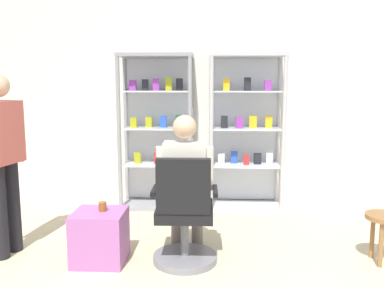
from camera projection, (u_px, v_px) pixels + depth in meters
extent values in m
cube|color=silver|center=(202.00, 99.00, 5.27)|extent=(6.00, 0.10, 2.70)
cylinder|color=gray|center=(119.00, 134.00, 4.88)|extent=(0.05, 0.05, 1.90)
cylinder|color=gray|center=(190.00, 134.00, 4.84)|extent=(0.05, 0.05, 1.90)
cylinder|color=gray|center=(126.00, 130.00, 5.28)|extent=(0.05, 0.05, 1.90)
cylinder|color=gray|center=(192.00, 130.00, 5.24)|extent=(0.05, 0.05, 1.90)
cube|color=gray|center=(156.00, 55.00, 4.92)|extent=(0.90, 0.45, 0.04)
cube|color=gray|center=(158.00, 205.00, 5.20)|extent=(0.90, 0.45, 0.04)
cube|color=silver|center=(159.00, 130.00, 5.27)|extent=(0.84, 0.02, 1.80)
cube|color=silver|center=(157.00, 164.00, 5.12)|extent=(0.82, 0.39, 0.02)
cube|color=#999919|center=(138.00, 158.00, 5.10)|extent=(0.09, 0.04, 0.13)
cube|color=red|center=(157.00, 158.00, 5.07)|extent=(0.08, 0.05, 0.15)
cube|color=#268C4C|center=(177.00, 158.00, 5.05)|extent=(0.07, 0.04, 0.15)
cube|color=silver|center=(157.00, 128.00, 5.05)|extent=(0.82, 0.39, 0.02)
cube|color=#999919|center=(134.00, 123.00, 5.01)|extent=(0.08, 0.04, 0.12)
cube|color=#999919|center=(149.00, 122.00, 5.06)|extent=(0.08, 0.05, 0.13)
cube|color=#264CB2|center=(163.00, 122.00, 5.03)|extent=(0.09, 0.04, 0.14)
cube|color=#268C4C|center=(179.00, 121.00, 5.06)|extent=(0.08, 0.04, 0.15)
cube|color=silver|center=(156.00, 91.00, 4.99)|extent=(0.82, 0.39, 0.02)
cube|color=purple|center=(133.00, 85.00, 5.01)|extent=(0.09, 0.05, 0.13)
cube|color=black|center=(145.00, 85.00, 5.02)|extent=(0.07, 0.05, 0.14)
cube|color=purple|center=(156.00, 84.00, 4.97)|extent=(0.08, 0.05, 0.15)
cube|color=#999919|center=(169.00, 84.00, 4.99)|extent=(0.08, 0.06, 0.16)
cube|color=black|center=(179.00, 84.00, 5.00)|extent=(0.09, 0.05, 0.15)
cylinder|color=#B7B7BC|center=(211.00, 134.00, 4.83)|extent=(0.05, 0.05, 1.90)
cylinder|color=#B7B7BC|center=(284.00, 135.00, 4.79)|extent=(0.05, 0.05, 1.90)
cylinder|color=#B7B7BC|center=(211.00, 130.00, 5.22)|extent=(0.05, 0.05, 1.90)
cylinder|color=#B7B7BC|center=(278.00, 131.00, 5.18)|extent=(0.05, 0.05, 1.90)
cube|color=#B7B7BC|center=(247.00, 55.00, 4.87)|extent=(0.90, 0.45, 0.04)
cube|color=#B7B7BC|center=(244.00, 206.00, 5.15)|extent=(0.90, 0.45, 0.04)
cube|color=silver|center=(245.00, 130.00, 5.22)|extent=(0.84, 0.02, 1.80)
cube|color=silver|center=(245.00, 165.00, 5.07)|extent=(0.82, 0.39, 0.02)
cube|color=silver|center=(221.00, 158.00, 5.10)|extent=(0.08, 0.05, 0.13)
cube|color=#264CB2|center=(234.00, 157.00, 5.10)|extent=(0.09, 0.04, 0.15)
cube|color=red|center=(246.00, 160.00, 5.01)|extent=(0.07, 0.04, 0.12)
cube|color=black|center=(257.00, 159.00, 5.05)|extent=(0.09, 0.05, 0.14)
cube|color=silver|center=(269.00, 159.00, 5.02)|extent=(0.08, 0.03, 0.14)
cube|color=silver|center=(246.00, 128.00, 5.00)|extent=(0.82, 0.39, 0.02)
cube|color=black|center=(224.00, 122.00, 4.97)|extent=(0.08, 0.05, 0.15)
cube|color=purple|center=(239.00, 123.00, 4.94)|extent=(0.09, 0.06, 0.14)
cube|color=gold|center=(253.00, 122.00, 5.00)|extent=(0.09, 0.06, 0.15)
cube|color=gold|center=(269.00, 122.00, 5.00)|extent=(0.09, 0.04, 0.15)
cube|color=silver|center=(247.00, 91.00, 4.93)|extent=(0.82, 0.39, 0.02)
cube|color=gold|center=(226.00, 85.00, 4.92)|extent=(0.08, 0.03, 0.15)
cube|color=black|center=(247.00, 84.00, 4.90)|extent=(0.08, 0.05, 0.16)
cube|color=purple|center=(268.00, 85.00, 4.88)|extent=(0.08, 0.05, 0.13)
cylinder|color=slate|center=(185.00, 258.00, 3.60)|extent=(0.56, 0.56, 0.06)
cylinder|color=slate|center=(185.00, 236.00, 3.57)|extent=(0.07, 0.07, 0.41)
cube|color=black|center=(185.00, 211.00, 3.53)|extent=(0.49, 0.49, 0.10)
cube|color=black|center=(183.00, 186.00, 3.28)|extent=(0.44, 0.09, 0.45)
cube|color=black|center=(215.00, 191.00, 3.50)|extent=(0.04, 0.30, 0.04)
cube|color=black|center=(155.00, 190.00, 3.52)|extent=(0.04, 0.30, 0.04)
cylinder|color=slate|center=(197.00, 194.00, 3.71)|extent=(0.15, 0.40, 0.14)
cylinder|color=slate|center=(197.00, 216.00, 3.95)|extent=(0.11, 0.11, 0.56)
cylinder|color=slate|center=(175.00, 193.00, 3.72)|extent=(0.15, 0.40, 0.14)
cylinder|color=slate|center=(177.00, 216.00, 3.96)|extent=(0.11, 0.11, 0.56)
cube|color=beige|center=(185.00, 171.00, 3.48)|extent=(0.36, 0.23, 0.50)
sphere|color=tan|center=(185.00, 127.00, 3.42)|extent=(0.20, 0.20, 0.20)
cylinder|color=beige|center=(208.00, 163.00, 3.46)|extent=(0.09, 0.09, 0.28)
cylinder|color=tan|center=(208.00, 183.00, 3.67)|extent=(0.08, 0.30, 0.08)
cylinder|color=beige|center=(161.00, 163.00, 3.48)|extent=(0.09, 0.09, 0.28)
cylinder|color=tan|center=(164.00, 183.00, 3.69)|extent=(0.08, 0.30, 0.08)
cube|color=#9E599E|center=(100.00, 237.00, 3.57)|extent=(0.44, 0.41, 0.45)
cylinder|color=brown|center=(103.00, 206.00, 3.54)|extent=(0.07, 0.07, 0.08)
cylinder|color=black|center=(13.00, 206.00, 3.78)|extent=(0.13, 0.13, 0.85)
cylinder|color=#BF594C|center=(17.00, 132.00, 3.80)|extent=(0.09, 0.09, 0.55)
cube|color=#BF594C|center=(1.00, 132.00, 3.59)|extent=(0.29, 0.40, 0.55)
cylinder|color=olive|center=(372.00, 237.00, 3.65)|extent=(0.04, 0.04, 0.39)
cylinder|color=olive|center=(381.00, 245.00, 3.47)|extent=(0.04, 0.04, 0.39)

